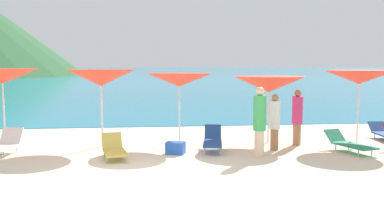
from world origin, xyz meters
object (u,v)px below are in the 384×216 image
Objects in this scene: umbrella_3 at (101,78)px; umbrella_5 at (269,84)px; lounge_chair_6 at (4,145)px; beachgoer_3 at (275,121)px; umbrella_4 at (179,80)px; lounge_chair_4 at (114,149)px; beachgoer_2 at (260,120)px; lounge_chair_1 at (213,140)px; lounge_chair_3 at (349,143)px; umbrella_6 at (359,77)px; cooler_box at (175,148)px; umbrella_2 at (2,76)px; beachgoer_1 at (297,116)px.

umbrella_3 is 5.21m from umbrella_5.
beachgoer_3 is at bearing 5.19° from lounge_chair_6.
umbrella_5 is at bearing 0.55° from umbrella_4.
lounge_chair_6 reaches higher than lounge_chair_4.
beachgoer_3 is at bearing 11.70° from beachgoer_2.
umbrella_4 reaches higher than umbrella_5.
lounge_chair_3 is (3.85, -0.60, -0.05)m from lounge_chair_1.
umbrella_6 is (2.67, -0.62, 0.24)m from umbrella_5.
umbrella_4 is at bearing 173.84° from umbrella_6.
lounge_chair_3 is 1.17× the size of lounge_chair_4.
umbrella_3 reaches higher than lounge_chair_3.
umbrella_6 is at bearing 0.49° from beachgoer_3.
umbrella_6 is at bearing 14.85° from lounge_chair_1.
umbrella_4 is 4.45× the size of cooler_box.
umbrella_2 is 4.40m from lounge_chair_4.
umbrella_6 is at bearing -4.62° from umbrella_2.
lounge_chair_4 is (-2.77, -0.71, -0.05)m from lounge_chair_1.
lounge_chair_3 is at bearing -31.87° from beachgoer_2.
beachgoer_2 is at bearing 170.15° from lounge_chair_3.
umbrella_2 is at bearing 159.39° from beachgoer_3.
lounge_chair_1 is at bearing 153.44° from lounge_chair_3.
lounge_chair_6 is at bearing -73.68° from umbrella_2.
lounge_chair_6 is (0.33, -1.13, -1.87)m from umbrella_2.
umbrella_4 is at bearing -3.02° from umbrella_2.
lounge_chair_4 is 3.23m from lounge_chair_6.
umbrella_2 reaches higher than lounge_chair_1.
umbrella_6 is 1.42× the size of beachgoer_3.
umbrella_2 is 1.02× the size of umbrella_6.
beachgoer_1 is at bearing -3.72° from umbrella_3.
beachgoer_1 is at bearing 10.22° from lounge_chair_6.
umbrella_3 is 4.91m from beachgoer_2.
beachgoer_2 is at bearing -31.66° from lounge_chair_1.
beachgoer_2 is (7.32, -2.28, -1.13)m from umbrella_2.
lounge_chair_3 is 1.11× the size of lounge_chair_6.
cooler_box is at bearing -17.98° from umbrella_2.
lounge_chair_1 is at bearing 5.69° from lounge_chair_6.
umbrella_5 reaches higher than lounge_chair_3.
lounge_chair_1 is (-1.96, -1.05, -1.56)m from umbrella_5.
lounge_chair_6 is at bearing -172.17° from lounge_chair_1.
umbrella_2 reaches higher than umbrella_5.
umbrella_5 is at bearing 13.78° from lounge_chair_6.
umbrella_2 is 5.70m from cooler_box.
umbrella_4 is 1.36× the size of beachgoer_3.
beachgoer_1 is (0.79, -0.45, -0.95)m from umbrella_5.
umbrella_4 is 1.17× the size of beachgoer_2.
beachgoer_3 is (8.00, -1.42, -1.27)m from umbrella_2.
umbrella_6 reaches higher than lounge_chair_4.
umbrella_2 is 1.01× the size of umbrella_5.
umbrella_2 is 1.01× the size of umbrella_3.
umbrella_4 is 5.54m from umbrella_6.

